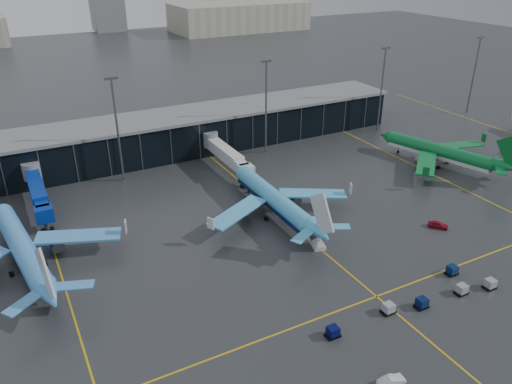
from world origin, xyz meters
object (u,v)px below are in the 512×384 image
airliner_aer_lingus (440,143)px  service_van_red (438,225)px  airliner_arkefly (19,235)px  airliner_klm_near (273,188)px  service_van_white (392,381)px  baggage_carts (427,297)px  mobile_airstair (318,243)px

airliner_aer_lingus → service_van_red: size_ratio=9.72×
airliner_arkefly → airliner_klm_near: airliner_arkefly is taller
service_van_white → airliner_klm_near: bearing=-4.5°
airliner_arkefly → baggage_carts: bearing=-44.0°
airliner_aer_lingus → mobile_airstair: size_ratio=10.60×
mobile_airstair → baggage_carts: bearing=-58.3°
service_van_white → service_van_red: bearing=-46.8°
airliner_aer_lingus → airliner_klm_near: bearing=166.7°
airliner_klm_near → service_van_red: 34.61m
airliner_arkefly → mobile_airstair: (50.17, -19.60, -5.59)m
airliner_arkefly → baggage_carts: 70.30m
airliner_klm_near → service_van_white: airliner_klm_near is taller
airliner_arkefly → mobile_airstair: bearing=-29.1°
airliner_klm_near → service_van_white: bearing=-100.8°
baggage_carts → service_van_white: (-16.85, -10.57, -0.12)m
airliner_aer_lingus → baggage_carts: (-44.41, -40.92, -5.21)m
airliner_arkefly → service_van_red: bearing=-26.0°
baggage_carts → service_van_red: (19.54, 16.39, -0.08)m
baggage_carts → service_van_white: 19.89m
service_van_white → baggage_carts: bearing=-51.2°
airliner_klm_near → service_van_red: bearing=-37.6°
baggage_carts → mobile_airstair: (-6.37, 21.81, 0.01)m
baggage_carts → mobile_airstair: 22.72m
airliner_arkefly → airliner_aer_lingus: (100.94, -0.50, -0.39)m
airliner_aer_lingus → mobile_airstair: (-50.77, -19.11, -5.20)m
baggage_carts → service_van_red: 25.51m
mobile_airstair → service_van_red: size_ratio=0.92×
baggage_carts → service_van_white: baggage_carts is taller
service_van_red → mobile_airstair: bearing=128.7°
baggage_carts → mobile_airstair: bearing=106.3°
baggage_carts → mobile_airstair: size_ratio=8.85×
airliner_aer_lingus → service_van_red: airliner_aer_lingus is taller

